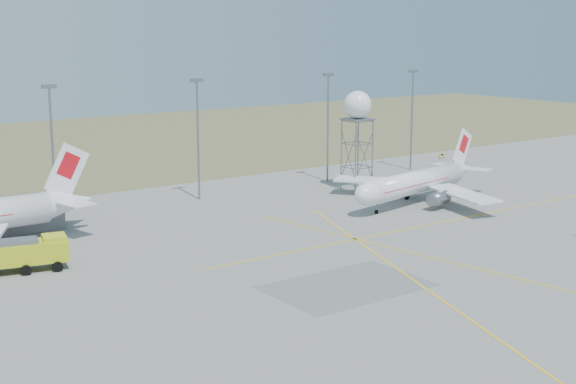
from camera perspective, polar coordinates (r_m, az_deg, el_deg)
ground at (r=96.22m, az=19.37°, el=-6.40°), size 400.00×400.00×0.00m
grass_strip at (r=207.81m, az=-14.10°, el=3.28°), size 400.00×120.00×0.03m
mast_a at (r=125.34m, az=-16.43°, el=3.51°), size 2.20×0.50×20.50m
mast_b at (r=135.65m, az=-6.43°, el=4.48°), size 2.20×0.50×20.50m
mast_c at (r=151.32m, az=2.86°, el=5.26°), size 2.20×0.50×20.50m
mast_d at (r=165.93m, az=8.82°, el=5.69°), size 2.20×0.50×20.50m
taxi_sign_near at (r=182.59m, az=10.88°, el=2.60°), size 1.60×0.17×1.20m
taxi_sign_far at (r=187.71m, az=12.34°, el=2.78°), size 1.60×0.17×1.20m
airliner_main at (r=134.81m, az=9.10°, el=0.66°), size 33.10×31.72×11.31m
radar_tower at (r=143.67m, az=4.94°, el=4.07°), size 4.93×4.93×17.84m
fire_truck at (r=101.15m, az=-18.11°, el=-4.29°), size 10.70×5.88×4.08m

